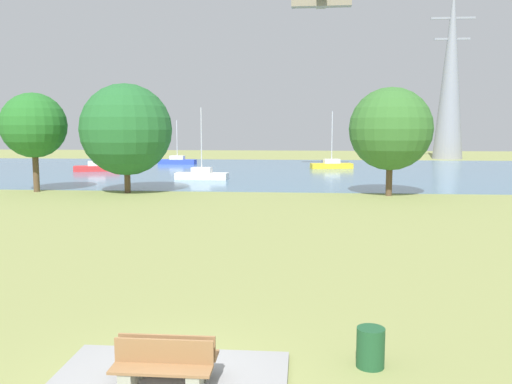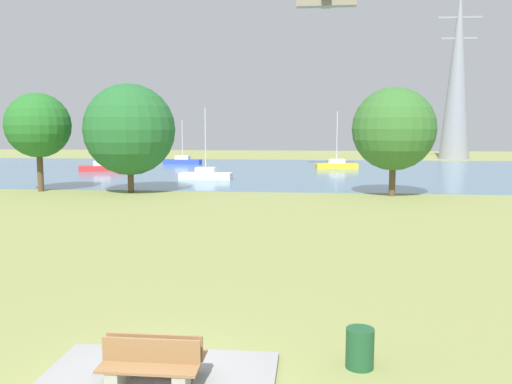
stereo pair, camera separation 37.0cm
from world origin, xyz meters
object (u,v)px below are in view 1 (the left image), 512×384
object	(u,v)px
sailboat_red	(97,167)
light_aircraft	(321,1)
sailboat_blue	(177,161)
tree_mid_shore	(391,129)
electricity_pylon	(451,72)
tree_east_far	(126,130)
litter_bin	(370,347)
sailboat_yellow	(332,165)
bench_facing_water	(169,358)
sailboat_white	(202,175)
bench_facing_inland	(162,371)
tree_west_far	(34,126)

from	to	relation	value
sailboat_red	light_aircraft	world-z (taller)	light_aircraft
sailboat_red	sailboat_blue	bearing A→B (deg)	62.80
tree_mid_shore	electricity_pylon	size ratio (longest dim) A/B	0.29
tree_east_far	sailboat_red	bearing A→B (deg)	117.26
litter_bin	tree_east_far	world-z (taller)	tree_east_far
sailboat_red	tree_east_far	size ratio (longest dim) A/B	0.84
sailboat_yellow	bench_facing_water	bearing A→B (deg)	-96.31
sailboat_white	tree_mid_shore	distance (m)	18.96
bench_facing_inland	tree_mid_shore	distance (m)	30.54
litter_bin	tree_mid_shore	bearing A→B (deg)	80.33
bench_facing_inland	tree_east_far	bearing A→B (deg)	109.36
bench_facing_water	litter_bin	distance (m)	3.95
litter_bin	bench_facing_water	bearing A→B (deg)	-165.50
sailboat_yellow	tree_mid_shore	distance (m)	25.12
bench_facing_inland	litter_bin	size ratio (longest dim) A/B	2.25
tree_east_far	electricity_pylon	distance (m)	58.15
tree_west_far	litter_bin	bearing A→B (deg)	-52.79
tree_west_far	electricity_pylon	bearing A→B (deg)	47.68
sailboat_yellow	light_aircraft	bearing A→B (deg)	-120.10
bench_facing_inland	sailboat_white	distance (m)	40.10
sailboat_red	sailboat_blue	world-z (taller)	sailboat_red
tree_east_far	light_aircraft	size ratio (longest dim) A/B	0.94
sailboat_yellow	light_aircraft	xyz separation A→B (m)	(-1.57, -2.71, 17.73)
tree_mid_shore	light_aircraft	distance (m)	26.11
litter_bin	sailboat_white	distance (m)	39.44
bench_facing_inland	sailboat_red	bearing A→B (deg)	112.55
sailboat_red	tree_east_far	xyz separation A→B (m)	(9.54, -18.51, 4.13)
bench_facing_water	sailboat_blue	size ratio (longest dim) A/B	0.32
sailboat_red	electricity_pylon	world-z (taller)	electricity_pylon
tree_mid_shore	light_aircraft	size ratio (longest dim) A/B	0.89
sailboat_red	sailboat_blue	distance (m)	13.36
sailboat_yellow	tree_mid_shore	bearing A→B (deg)	-83.88
tree_west_far	tree_east_far	xyz separation A→B (m)	(6.97, -0.12, -0.30)
litter_bin	sailboat_yellow	size ratio (longest dim) A/B	0.12
tree_east_far	light_aircraft	distance (m)	29.56
sailboat_red	electricity_pylon	distance (m)	53.53
tree_mid_shore	sailboat_red	bearing A→B (deg)	146.70
tree_mid_shore	sailboat_yellow	bearing A→B (deg)	96.12
sailboat_red	sailboat_yellow	bearing A→B (deg)	13.30
light_aircraft	tree_mid_shore	bearing A→B (deg)	-79.13
bench_facing_inland	electricity_pylon	xyz separation A→B (m)	(24.48, 74.98, 12.54)
sailboat_yellow	tree_east_far	world-z (taller)	tree_east_far
bench_facing_inland	electricity_pylon	bearing A→B (deg)	71.92
sailboat_blue	electricity_pylon	world-z (taller)	electricity_pylon
bench_facing_inland	tree_mid_shore	world-z (taller)	tree_mid_shore
tree_west_far	tree_mid_shore	world-z (taller)	tree_mid_shore
sailboat_yellow	light_aircraft	world-z (taller)	light_aircraft
sailboat_white	electricity_pylon	size ratio (longest dim) A/B	0.25
sailboat_yellow	electricity_pylon	distance (m)	30.96
sailboat_white	sailboat_blue	world-z (taller)	sailboat_white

